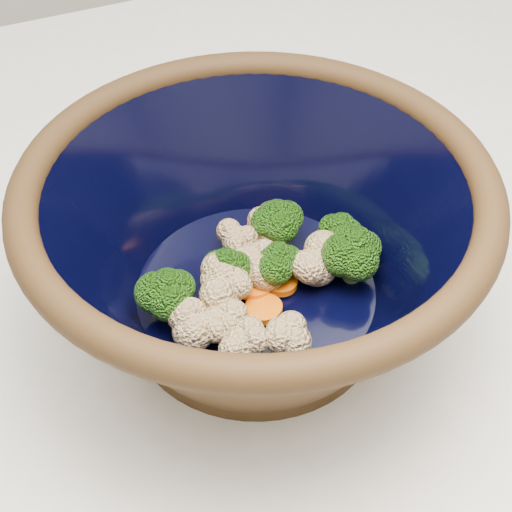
{
  "coord_description": "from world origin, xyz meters",
  "views": [
    {
      "loc": [
        -0.24,
        -0.36,
        1.36
      ],
      "look_at": [
        -0.07,
        -0.0,
        0.97
      ],
      "focal_mm": 50.0,
      "sensor_mm": 36.0,
      "label": 1
    }
  ],
  "objects": [
    {
      "name": "mixing_bowl",
      "position": [
        -0.07,
        -0.0,
        0.99
      ],
      "size": [
        0.41,
        0.41,
        0.15
      ],
      "rotation": [
        0.0,
        0.0,
        0.26
      ],
      "color": "black",
      "rests_on": "counter"
    },
    {
      "name": "counter",
      "position": [
        0.0,
        0.0,
        0.45
      ],
      "size": [
        1.2,
        1.2,
        0.9
      ],
      "primitive_type": "cube",
      "color": "silver",
      "rests_on": "ground"
    },
    {
      "name": "vegetable_pile",
      "position": [
        -0.07,
        -0.01,
        0.96
      ],
      "size": [
        0.19,
        0.16,
        0.06
      ],
      "color": "#608442",
      "rests_on": "mixing_bowl"
    }
  ]
}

